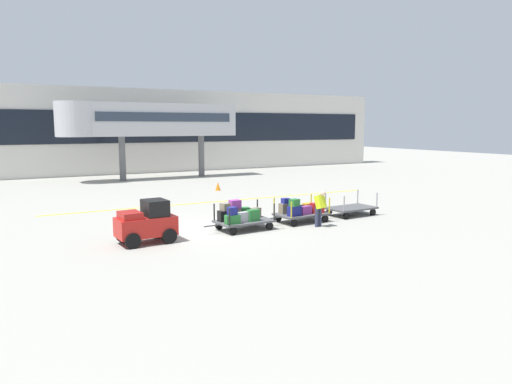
{
  "coord_description": "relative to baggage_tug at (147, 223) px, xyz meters",
  "views": [
    {
      "loc": [
        -7.72,
        -17.8,
        4.26
      ],
      "look_at": [
        1.62,
        -0.49,
        1.53
      ],
      "focal_mm": 33.32,
      "sensor_mm": 36.0,
      "label": 1
    }
  ],
  "objects": [
    {
      "name": "baggage_cart_tail",
      "position": [
        10.13,
        0.73,
        -0.41
      ],
      "size": [
        3.04,
        1.56,
        1.1
      ],
      "color": "#4C4C4F",
      "rests_on": "ground_plane"
    },
    {
      "name": "baggage_handler",
      "position": [
        7.25,
        -0.7,
        0.11
      ],
      "size": [
        0.49,
        0.5,
        1.56
      ],
      "color": "#2D334C",
      "rests_on": "ground_plane"
    },
    {
      "name": "safety_cone_near",
      "position": [
        8.11,
        11.98,
        -0.48
      ],
      "size": [
        0.36,
        0.36,
        0.55
      ],
      "primitive_type": "cone",
      "color": "orange",
      "rests_on": "ground_plane"
    },
    {
      "name": "baggage_cart_lead",
      "position": [
        4.0,
        0.34,
        -0.18
      ],
      "size": [
        3.04,
        1.56,
        1.22
      ],
      "color": "#4C4C4F",
      "rests_on": "ground_plane"
    },
    {
      "name": "jet_bridge",
      "position": [
        5.56,
        20.89,
        3.96
      ],
      "size": [
        14.19,
        3.0,
        6.07
      ],
      "color": "#B7B7BC",
      "rests_on": "ground_plane"
    },
    {
      "name": "ground_plane",
      "position": [
        3.15,
        0.9,
        -0.75
      ],
      "size": [
        120.0,
        120.0,
        0.0
      ],
      "primitive_type": "plane",
      "color": "#9E9B91"
    },
    {
      "name": "terminal_building",
      "position": [
        3.15,
        26.88,
        3.05
      ],
      "size": [
        58.9,
        2.51,
        7.6
      ],
      "color": "beige",
      "rests_on": "ground_plane"
    },
    {
      "name": "baggage_tug",
      "position": [
        0.0,
        0.0,
        0.0
      ],
      "size": [
        2.17,
        1.36,
        1.58
      ],
      "color": "red",
      "rests_on": "ground_plane"
    },
    {
      "name": "apron_lead_line",
      "position": [
        6.53,
        7.65,
        -0.75
      ],
      "size": [
        19.6,
        0.28,
        0.01
      ],
      "primitive_type": "cube",
      "rotation": [
        0.0,
        0.0,
        -0.0
      ],
      "color": "yellow",
      "rests_on": "ground_plane"
    },
    {
      "name": "baggage_cart_middle",
      "position": [
        7.07,
        0.5,
        -0.22
      ],
      "size": [
        3.04,
        1.56,
        1.13
      ],
      "color": "#4C4C4F",
      "rests_on": "ground_plane"
    }
  ]
}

